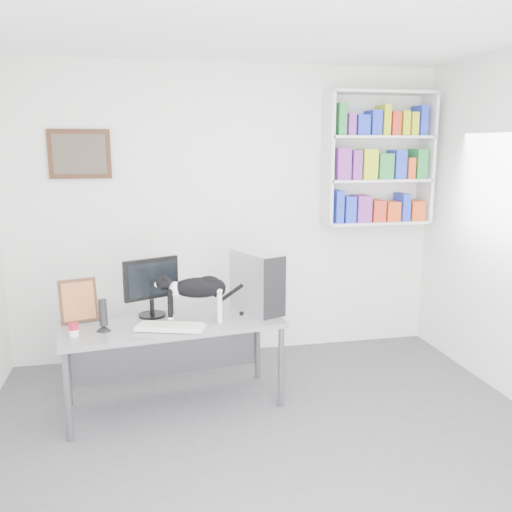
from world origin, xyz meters
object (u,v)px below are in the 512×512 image
object	(u,v)px
keyboard	(171,327)
cat	(197,299)
bookshelf	(379,159)
soup_can	(74,330)
leaning_print	(78,300)
pc_tower	(257,282)
desk	(174,364)
speaker	(103,315)
monitor	(151,287)

from	to	relation	value
keyboard	cat	bearing A→B (deg)	47.84
bookshelf	soup_can	distance (m)	3.11
leaning_print	soup_can	world-z (taller)	leaning_print
bookshelf	pc_tower	world-z (taller)	bookshelf
leaning_print	cat	world-z (taller)	cat
keyboard	soup_can	distance (m)	0.66
desk	keyboard	distance (m)	0.39
bookshelf	pc_tower	bearing A→B (deg)	-150.24
soup_can	cat	distance (m)	0.89
speaker	keyboard	bearing A→B (deg)	-17.79
pc_tower	soup_can	bearing A→B (deg)	171.12
speaker	soup_can	world-z (taller)	speaker
keyboard	pc_tower	xyz separation A→B (m)	(0.70, 0.31, 0.22)
bookshelf	soup_can	size ratio (longest dim) A/B	13.01
pc_tower	cat	size ratio (longest dim) A/B	0.83
cat	monitor	bearing A→B (deg)	152.10
pc_tower	cat	xyz separation A→B (m)	(-0.49, -0.19, -0.06)
leaning_print	speaker	bearing A→B (deg)	-68.27
cat	speaker	bearing A→B (deg)	-169.03
bookshelf	monitor	size ratio (longest dim) A/B	2.65
monitor	speaker	bearing A→B (deg)	-164.22
monitor	speaker	distance (m)	0.46
pc_tower	desk	bearing A→B (deg)	169.86
pc_tower	soup_can	xyz separation A→B (m)	(-1.36, -0.31, -0.19)
bookshelf	cat	size ratio (longest dim) A/B	2.13
desk	monitor	distance (m)	0.62
soup_can	desk	bearing A→B (deg)	14.27
keyboard	speaker	size ratio (longest dim) A/B	1.99
pc_tower	soup_can	size ratio (longest dim) A/B	5.05
desk	keyboard	world-z (taller)	keyboard
leaning_print	cat	bearing A→B (deg)	-28.33
keyboard	soup_can	size ratio (longest dim) A/B	5.09
leaning_print	cat	xyz separation A→B (m)	(0.86, -0.20, 0.01)
pc_tower	speaker	distance (m)	1.19
bookshelf	monitor	xyz separation A→B (m)	(-2.15, -0.73, -0.94)
pc_tower	bookshelf	bearing A→B (deg)	7.83
desk	keyboard	size ratio (longest dim) A/B	3.36
speaker	soup_can	xyz separation A→B (m)	(-0.20, -0.07, -0.07)
monitor	pc_tower	xyz separation A→B (m)	(0.82, -0.03, 0.01)
leaning_print	soup_can	xyz separation A→B (m)	(-0.00, -0.33, -0.12)
bookshelf	soup_can	xyz separation A→B (m)	(-2.69, -1.08, -1.12)
bookshelf	leaning_print	size ratio (longest dim) A/B	3.68
desk	speaker	size ratio (longest dim) A/B	6.69
bookshelf	leaning_print	bearing A→B (deg)	-164.45
bookshelf	pc_tower	distance (m)	1.79
keyboard	leaning_print	xyz separation A→B (m)	(-0.66, 0.32, 0.15)
keyboard	leaning_print	distance (m)	0.75
keyboard	cat	xyz separation A→B (m)	(0.20, 0.12, 0.16)
desk	keyboard	xyz separation A→B (m)	(-0.02, -0.17, 0.36)
bookshelf	desk	size ratio (longest dim) A/B	0.76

